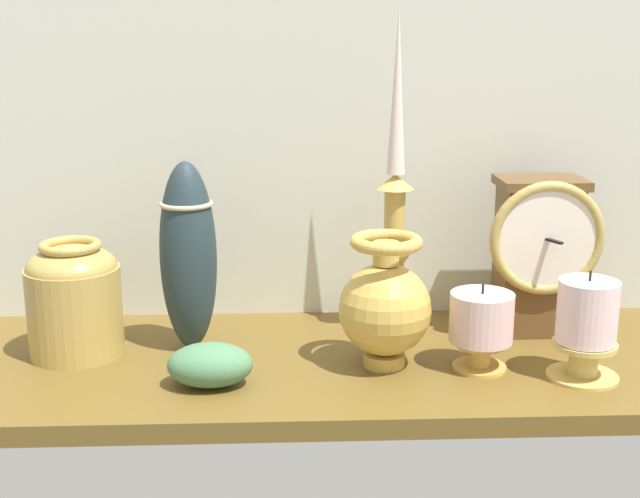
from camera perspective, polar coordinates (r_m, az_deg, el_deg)
ground_plane at (r=108.22cm, az=1.07°, el=-7.81°), size 100.00×36.00×2.40cm
back_wall at (r=118.86cm, az=0.59°, el=10.93°), size 120.00×2.00×65.00cm
mantel_clock at (r=116.57cm, az=14.38°, el=-0.18°), size 15.00×10.92×21.35cm
candlestick_tall_left at (r=112.66cm, az=4.99°, el=1.53°), size 7.82×7.82×42.77cm
brass_vase_bulbous at (r=102.79cm, az=4.36°, el=-3.74°), size 11.21×11.21×16.32cm
brass_vase_jar at (r=110.74cm, az=-16.12°, el=-3.06°), size 11.71×11.71×14.62cm
pillar_candle_front at (r=104.11cm, az=10.71°, el=-4.97°), size 7.63×7.63×10.68cm
pillar_candle_near_clock at (r=104.06cm, az=17.35°, el=-4.91°), size 8.37×8.37×13.09cm
tall_ceramic_vase at (r=108.41cm, az=-8.78°, el=-0.44°), size 7.15×7.15×24.21cm
ivy_sprig at (r=99.44cm, az=-7.35°, el=-7.68°), size 9.86×6.90×5.05cm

